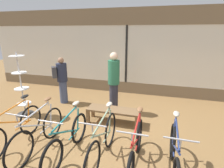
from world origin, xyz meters
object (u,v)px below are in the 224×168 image
Objects in this scene: display_bench at (113,111)px; bicycle_far_left at (14,129)px; customer_by_window at (62,79)px; bicycle_center_left at (68,139)px; customer_near_rack at (114,81)px; bicycle_left at (39,133)px; accessory_rack at (22,91)px; bicycle_far_right at (174,156)px; bicycle_right at (135,150)px; bicycle_center_right at (103,142)px.

bicycle_far_left is at bearing -139.41° from display_bench.
customer_by_window is at bearing 96.33° from bicycle_far_left.
customer_near_rack is at bearing 81.66° from bicycle_center_left.
customer_near_rack is at bearing 65.72° from bicycle_left.
bicycle_center_left is at bearing -108.37° from display_bench.
bicycle_center_left is 0.92× the size of accessory_rack.
bicycle_left is 2.64m from bicycle_far_right.
bicycle_right is 0.95× the size of customer_near_rack.
bicycle_far_right is 1.22× the size of display_bench.
bicycle_center_left is at bearing -98.34° from customer_near_rack.
display_bench is (-0.82, 1.48, -0.05)m from bicycle_right.
accessory_rack is at bearing 124.67° from bicycle_far_left.
customer_near_rack is at bearing 127.40° from bicycle_far_right.
customer_near_rack reaches higher than bicycle_left.
bicycle_center_right is at bearing 2.57° from bicycle_left.
bicycle_center_left is 2.88m from customer_by_window.
bicycle_left is at bearing 179.66° from bicycle_center_left.
bicycle_left is (0.61, 0.02, 0.00)m from bicycle_far_left.
bicycle_left is 0.99× the size of bicycle_right.
bicycle_right is 3.71m from accessory_rack.
bicycle_center_right is (1.98, 0.08, 0.01)m from bicycle_far_left.
customer_near_rack is (-1.00, 2.17, 0.59)m from bicycle_right.
display_bench is at bearing 135.16° from bicycle_far_right.
bicycle_center_right reaches higher than bicycle_far_left.
bicycle_center_right is 0.96× the size of accessory_rack.
bicycle_far_right is (2.64, 0.04, -0.02)m from bicycle_left.
bicycle_far_left is 0.95× the size of accessory_rack.
bicycle_far_left is 2.34m from display_bench.
accessory_rack reaches higher than bicycle_center_left.
bicycle_far_left is 2.79m from customer_near_rack.
accessory_rack is at bearing 163.59° from bicycle_far_right.
customer_by_window is at bearing 122.87° from bicycle_center_left.
display_bench is (1.17, 1.51, -0.07)m from bicycle_left.
customer_by_window is (-1.87, 0.19, -0.12)m from customer_near_rack.
bicycle_right is (1.99, 0.03, -0.02)m from bicycle_left.
customer_by_window reaches higher than bicycle_far_right.
bicycle_left is 0.93× the size of accessory_rack.
bicycle_center_right reaches higher than display_bench.
bicycle_far_left is 1.26× the size of display_bench.
bicycle_center_left is at bearing -178.64° from bicycle_far_right.
bicycle_left is 2.48m from customer_near_rack.
bicycle_center_right is at bearing 177.05° from bicycle_right.
display_bench is at bearing 52.13° from bicycle_left.
bicycle_center_left is 0.71m from bicycle_center_right.
bicycle_right is at bearing -61.01° from display_bench.
bicycle_left reaches higher than bicycle_far_right.
bicycle_far_left reaches higher than bicycle_center_left.
accessory_rack is 1.17× the size of customer_by_window.
customer_near_rack is (0.99, 2.20, 0.57)m from bicycle_left.
customer_near_rack is at bearing 104.41° from display_bench.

